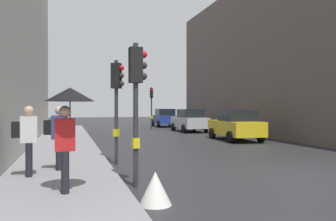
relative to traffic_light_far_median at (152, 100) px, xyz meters
The scene contains 13 objects.
ground_plane 21.21m from the traffic_light_far_median, 91.29° to the right, with size 120.00×120.00×0.00m, color #28282B.
sidewalk_kerb 16.85m from the traffic_light_far_median, 115.51° to the right, with size 2.87×40.00×0.16m, color gray.
building_facade_right 14.45m from the traffic_light_far_median, 40.36° to the right, with size 12.00×27.45×10.74m, color #5B514C.
traffic_light_far_median is the anchor object (origin of this frame).
traffic_light_near_right 18.69m from the traffic_light_far_median, 106.87° to the right, with size 0.44×0.37×3.47m.
traffic_light_near_left 22.01m from the traffic_light_far_median, 104.26° to the right, with size 0.44×0.26×3.42m.
car_yellow_taxi 11.77m from the traffic_light_far_median, 78.88° to the right, with size 2.18×4.28×1.76m.
car_blue_van 4.42m from the traffic_light_far_median, 58.37° to the left, with size 2.13×4.26×1.76m.
car_silver_hatchback 4.73m from the traffic_light_far_median, 61.27° to the right, with size 2.02×4.20×1.76m.
pedestrian_with_umbrella 23.17m from the traffic_light_far_median, 107.54° to the right, with size 1.00×1.00×2.14m.
pedestrian_with_black_backpack 21.66m from the traffic_light_far_median, 111.66° to the right, with size 0.61×0.36×1.77m.
pedestrian_with_grey_backpack 20.70m from the traffic_light_far_median, 110.59° to the right, with size 0.64×0.39×1.77m.
warning_sign_triangle 23.64m from the traffic_light_far_median, 103.17° to the right, with size 0.64×0.64×0.65m, color silver.
Camera 1 is at (-6.50, -8.37, 1.89)m, focal length 37.02 mm.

